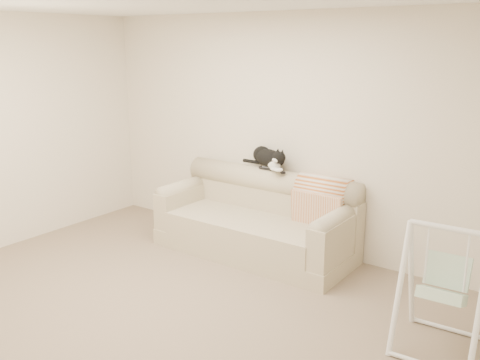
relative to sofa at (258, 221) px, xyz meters
The scene contains 8 objects.
ground_plane 1.65m from the sofa, 87.44° to the right, with size 5.00×5.00×0.00m, color #7B644F.
room_shell 2.00m from the sofa, 87.44° to the right, with size 5.04×4.04×2.60m.
sofa is the anchor object (origin of this frame).
remote_a 0.60m from the sofa, 99.07° to the left, with size 0.18×0.05×0.03m.
remote_b 0.62m from the sofa, 49.14° to the left, with size 0.15×0.16×0.02m.
tuxedo_cat 0.72m from the sofa, 97.83° to the left, with size 0.65×0.42×0.26m.
throw_blanket 0.80m from the sofa, 18.63° to the left, with size 0.57×0.38×0.58m.
baby_swing 2.37m from the sofa, 19.96° to the right, with size 0.63×0.67×1.00m.
Camera 1 is at (3.07, -3.04, 2.28)m, focal length 40.00 mm.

